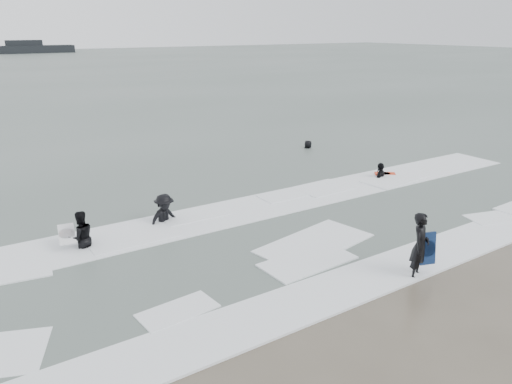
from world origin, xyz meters
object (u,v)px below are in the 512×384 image
surfer_right_far (308,149)px  surfer_centre (417,277)px  surfer_right_near (380,179)px  surfer_breaker (165,223)px  vessel_horizon (25,49)px  surfer_wading (82,248)px

surfer_right_far → surfer_centre: bearing=25.1°
surfer_right_near → surfer_right_far: size_ratio=1.16×
surfer_breaker → vessel_horizon: 134.32m
surfer_breaker → surfer_right_near: bearing=-11.9°
surfer_wading → surfer_right_near: size_ratio=0.95×
surfer_right_far → vessel_horizon: (4.56, 126.92, 1.27)m
surfer_right_far → surfer_wading: bearing=-12.8°
surfer_wading → surfer_right_near: bearing=177.1°
surfer_right_near → vessel_horizon: bearing=-118.7°
surfer_breaker → surfer_right_far: size_ratio=1.19×
surfer_centre → surfer_right_near: (6.35, 7.56, 0.00)m
surfer_wading → surfer_breaker: surfer_breaker is taller
surfer_centre → surfer_breaker: same height
surfer_centre → surfer_right_far: 15.89m
surfer_wading → surfer_breaker: 3.17m
surfer_centre → surfer_right_near: surfer_centre is taller
surfer_right_far → vessel_horizon: vessel_horizon is taller
surfer_right_near → surfer_wading: bearing=-24.9°
surfer_wading → surfer_breaker: size_ratio=0.93×
surfer_wading → vessel_horizon: vessel_horizon is taller
surfer_right_far → surfer_breaker: bearing=-9.3°
surfer_right_near → vessel_horizon: size_ratio=0.08×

